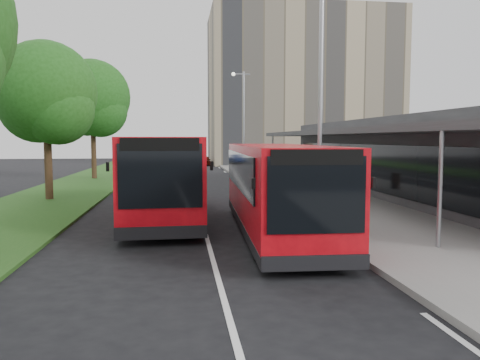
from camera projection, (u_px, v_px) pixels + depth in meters
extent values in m
plane|color=black|center=(206.00, 235.00, 14.44)|extent=(120.00, 120.00, 0.00)
cube|color=slate|center=(271.00, 178.00, 34.96)|extent=(5.00, 80.00, 0.15)
cube|color=#214E19|center=(92.00, 180.00, 33.30)|extent=(5.00, 80.00, 0.10)
cube|color=silver|center=(192.00, 186.00, 29.26)|extent=(0.12, 70.00, 0.01)
cube|color=silver|center=(458.00, 338.00, 6.96)|extent=(0.12, 2.00, 0.01)
cube|color=silver|center=(330.00, 246.00, 12.89)|extent=(0.12, 2.00, 0.01)
cube|color=silver|center=(282.00, 213.00, 18.82)|extent=(0.12, 2.00, 0.01)
cube|color=silver|center=(258.00, 195.00, 24.74)|extent=(0.12, 2.00, 0.01)
cube|color=silver|center=(242.00, 184.00, 30.67)|extent=(0.12, 2.00, 0.01)
cube|color=silver|center=(232.00, 177.00, 36.60)|extent=(0.12, 2.00, 0.01)
cube|color=silver|center=(225.00, 172.00, 42.53)|extent=(0.12, 2.00, 0.01)
cube|color=silver|center=(219.00, 168.00, 48.46)|extent=(0.12, 2.00, 0.01)
cube|color=silver|center=(215.00, 165.00, 54.38)|extent=(0.12, 2.00, 0.01)
cube|color=silver|center=(211.00, 162.00, 60.31)|extent=(0.12, 2.00, 0.01)
cube|color=tan|center=(301.00, 89.00, 56.94)|extent=(22.00, 12.00, 18.00)
cube|color=#2C2C2E|center=(415.00, 158.00, 23.58)|extent=(5.00, 26.00, 4.00)
cube|color=black|center=(367.00, 166.00, 23.29)|extent=(0.06, 24.00, 2.20)
cube|color=#2C2C2E|center=(343.00, 132.00, 22.98)|extent=(2.80, 26.00, 0.25)
cylinder|color=gray|center=(440.00, 190.00, 12.09)|extent=(0.12, 0.12, 3.30)
cylinder|color=gray|center=(273.00, 157.00, 33.83)|extent=(0.12, 0.12, 3.30)
cylinder|color=#382216|center=(48.00, 162.00, 22.28)|extent=(0.36, 0.36, 3.70)
sphere|color=#1D4E15|center=(46.00, 91.00, 21.98)|extent=(4.71, 4.71, 4.71)
sphere|color=#1D4E15|center=(57.00, 109.00, 21.74)|extent=(3.36, 3.36, 3.36)
sphere|color=#1D4E15|center=(38.00, 104.00, 22.47)|extent=(3.70, 3.70, 3.70)
cylinder|color=#382216|center=(94.00, 151.00, 34.11)|extent=(0.36, 0.36, 4.26)
sphere|color=#1D4E15|center=(92.00, 97.00, 33.77)|extent=(5.42, 5.42, 5.42)
sphere|color=#1D4E15|center=(100.00, 110.00, 33.54)|extent=(3.87, 3.87, 3.87)
sphere|color=#1D4E15|center=(87.00, 107.00, 34.26)|extent=(4.26, 4.26, 4.26)
cylinder|color=gray|center=(320.00, 106.00, 16.60)|extent=(0.16, 0.16, 8.00)
cylinder|color=gray|center=(244.00, 124.00, 36.35)|extent=(0.16, 0.16, 8.00)
cylinder|color=gray|center=(241.00, 74.00, 36.00)|extent=(1.40, 0.10, 0.10)
sphere|color=silver|center=(233.00, 74.00, 35.92)|extent=(0.28, 0.28, 0.28)
cube|color=red|center=(277.00, 185.00, 14.54)|extent=(2.68, 9.79, 2.45)
cube|color=black|center=(277.00, 223.00, 14.65)|extent=(2.70, 9.81, 0.28)
cube|color=black|center=(317.00, 195.00, 9.68)|extent=(2.08, 0.13, 1.62)
cube|color=black|center=(257.00, 164.00, 19.34)|extent=(2.03, 0.13, 1.20)
cube|color=black|center=(238.00, 170.00, 14.67)|extent=(0.36, 8.32, 1.11)
cube|color=black|center=(312.00, 170.00, 14.89)|extent=(0.36, 8.32, 1.11)
cube|color=black|center=(316.00, 263.00, 9.80)|extent=(2.31, 0.17, 0.32)
cube|color=black|center=(317.00, 157.00, 9.61)|extent=(1.94, 0.11, 0.32)
cube|color=black|center=(253.00, 184.00, 9.75)|extent=(0.08, 0.08, 0.23)
cube|color=black|center=(374.00, 183.00, 9.98)|extent=(0.08, 0.08, 0.23)
cylinder|color=black|center=(259.00, 243.00, 11.43)|extent=(0.31, 0.84, 0.83)
cylinder|color=black|center=(336.00, 242.00, 11.61)|extent=(0.31, 0.84, 0.83)
cylinder|color=black|center=(237.00, 207.00, 17.67)|extent=(0.31, 0.84, 0.83)
cylinder|color=black|center=(288.00, 206.00, 17.85)|extent=(0.31, 0.84, 0.83)
cube|color=red|center=(162.00, 172.00, 17.90)|extent=(2.81, 10.64, 2.67)
cube|color=black|center=(163.00, 206.00, 18.01)|extent=(2.83, 10.66, 0.30)
cube|color=black|center=(161.00, 176.00, 12.65)|extent=(2.27, 0.11, 1.76)
cube|color=black|center=(163.00, 156.00, 23.08)|extent=(2.22, 0.11, 1.31)
cube|color=black|center=(128.00, 160.00, 17.95)|extent=(0.30, 9.06, 1.21)
cube|color=black|center=(195.00, 159.00, 18.35)|extent=(0.30, 9.06, 1.21)
cube|color=black|center=(161.00, 233.00, 12.78)|extent=(2.52, 0.15, 0.35)
cube|color=black|center=(160.00, 144.00, 12.57)|extent=(2.11, 0.10, 0.35)
cube|color=black|center=(108.00, 167.00, 12.63)|extent=(0.08, 0.08, 0.25)
cube|color=black|center=(212.00, 166.00, 13.07)|extent=(0.08, 0.08, 0.25)
cylinder|color=black|center=(127.00, 220.00, 14.47)|extent=(0.33, 0.91, 0.91)
cylinder|color=black|center=(196.00, 218.00, 14.80)|extent=(0.33, 0.91, 0.91)
cylinder|color=black|center=(140.00, 195.00, 21.21)|extent=(0.33, 0.91, 0.91)
cylinder|color=black|center=(186.00, 194.00, 21.54)|extent=(0.33, 0.91, 0.91)
cylinder|color=#3D2819|center=(293.00, 182.00, 25.92)|extent=(0.64, 0.64, 0.90)
cylinder|color=#DDAC0B|center=(263.00, 170.00, 33.63)|extent=(0.21, 0.21, 1.13)
imported|color=#60180D|center=(205.00, 161.00, 53.01)|extent=(1.45, 3.21, 1.07)
imported|color=navy|center=(178.00, 159.00, 57.41)|extent=(1.91, 3.43, 1.07)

